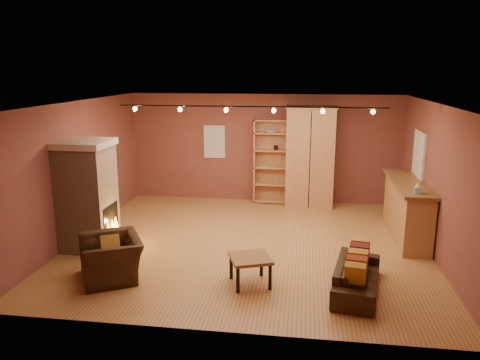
# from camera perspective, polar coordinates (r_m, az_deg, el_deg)

# --- Properties ---
(floor) EXTENTS (7.00, 7.00, 0.00)m
(floor) POSITION_cam_1_polar(r_m,az_deg,el_deg) (9.48, 0.99, -7.78)
(floor) COLOR olive
(floor) RESTS_ON ground
(ceiling) EXTENTS (7.00, 7.00, 0.00)m
(ceiling) POSITION_cam_1_polar(r_m,az_deg,el_deg) (8.86, 1.06, 9.36)
(ceiling) COLOR brown
(ceiling) RESTS_ON back_wall
(back_wall) EXTENTS (7.00, 0.02, 2.80)m
(back_wall) POSITION_cam_1_polar(r_m,az_deg,el_deg) (12.24, 2.89, 3.87)
(back_wall) COLOR brown
(back_wall) RESTS_ON floor
(left_wall) EXTENTS (0.02, 6.50, 2.80)m
(left_wall) POSITION_cam_1_polar(r_m,az_deg,el_deg) (10.10, -19.10, 1.09)
(left_wall) COLOR brown
(left_wall) RESTS_ON floor
(right_wall) EXTENTS (0.02, 6.50, 2.80)m
(right_wall) POSITION_cam_1_polar(r_m,az_deg,el_deg) (9.32, 22.89, -0.21)
(right_wall) COLOR brown
(right_wall) RESTS_ON floor
(fireplace) EXTENTS (1.01, 0.98, 2.12)m
(fireplace) POSITION_cam_1_polar(r_m,az_deg,el_deg) (9.45, -18.09, -1.76)
(fireplace) COLOR tan
(fireplace) RESTS_ON floor
(back_window) EXTENTS (0.56, 0.04, 0.86)m
(back_window) POSITION_cam_1_polar(r_m,az_deg,el_deg) (12.38, -3.13, 4.68)
(back_window) COLOR silver
(back_window) RESTS_ON back_wall
(bookcase) EXTENTS (0.89, 0.35, 2.18)m
(bookcase) POSITION_cam_1_polar(r_m,az_deg,el_deg) (12.16, 3.83, 2.39)
(bookcase) COLOR tan
(bookcase) RESTS_ON floor
(armoire) EXTENTS (1.25, 0.71, 2.54)m
(armoire) POSITION_cam_1_polar(r_m,az_deg,el_deg) (11.90, 8.53, 2.84)
(armoire) COLOR tan
(armoire) RESTS_ON floor
(bar_counter) EXTENTS (0.66, 2.49, 1.19)m
(bar_counter) POSITION_cam_1_polar(r_m,az_deg,el_deg) (10.26, 19.69, -3.37)
(bar_counter) COLOR tan
(bar_counter) RESTS_ON floor
(tissue_box) EXTENTS (0.14, 0.14, 0.23)m
(tissue_box) POSITION_cam_1_polar(r_m,az_deg,el_deg) (9.19, 20.84, -0.99)
(tissue_box) COLOR #82B0D1
(tissue_box) RESTS_ON bar_counter
(right_window) EXTENTS (0.05, 0.90, 1.00)m
(right_window) POSITION_cam_1_polar(r_m,az_deg,el_deg) (10.60, 21.00, 2.87)
(right_window) COLOR silver
(right_window) RESTS_ON right_wall
(loveseat) EXTENTS (0.76, 1.70, 0.71)m
(loveseat) POSITION_cam_1_polar(r_m,az_deg,el_deg) (7.69, 14.11, -10.65)
(loveseat) COLOR black
(loveseat) RESTS_ON floor
(armchair) EXTENTS (1.15, 1.29, 0.94)m
(armchair) POSITION_cam_1_polar(r_m,az_deg,el_deg) (8.15, -15.48, -8.34)
(armchair) COLOR black
(armchair) RESTS_ON floor
(coffee_table) EXTENTS (0.81, 0.81, 0.47)m
(coffee_table) POSITION_cam_1_polar(r_m,az_deg,el_deg) (7.67, 1.26, -9.80)
(coffee_table) COLOR brown
(coffee_table) RESTS_ON floor
(track_rail) EXTENTS (5.20, 0.09, 0.13)m
(track_rail) POSITION_cam_1_polar(r_m,az_deg,el_deg) (9.07, 1.21, 8.73)
(track_rail) COLOR black
(track_rail) RESTS_ON ceiling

